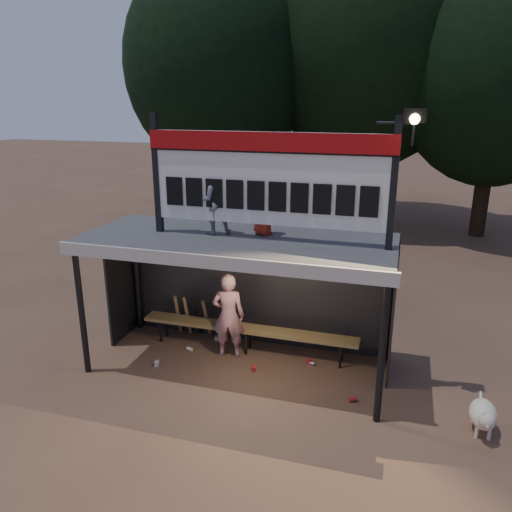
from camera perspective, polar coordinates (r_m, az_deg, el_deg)
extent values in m
plane|color=brown|center=(8.88, -2.02, -12.41)|extent=(80.00, 80.00, 0.00)
imported|color=silver|center=(8.87, -3.17, -6.81)|extent=(0.63, 0.47, 1.56)
imported|color=slate|center=(8.09, -4.80, 6.38)|extent=(0.68, 0.63, 1.11)
imported|color=#B22B1B|center=(8.04, 0.84, 5.65)|extent=(0.53, 0.51, 0.91)
cube|color=#424245|center=(8.00, -2.19, 1.75)|extent=(5.00, 2.00, 0.12)
cube|color=silver|center=(7.09, -4.81, -0.73)|extent=(5.10, 0.06, 0.20)
cylinder|color=black|center=(8.70, -19.32, -6.05)|extent=(0.10, 0.10, 2.20)
cylinder|color=black|center=(7.21, 14.22, -10.64)|extent=(0.10, 0.10, 2.20)
cylinder|color=black|center=(10.09, -13.48, -2.23)|extent=(0.10, 0.10, 2.20)
cylinder|color=black|center=(8.84, 14.82, -5.23)|extent=(0.10, 0.10, 2.20)
cube|color=black|center=(9.27, -0.13, -3.53)|extent=(5.00, 0.04, 2.20)
cube|color=black|center=(9.82, -15.13, -2.92)|extent=(0.04, 1.00, 2.20)
cube|color=black|center=(8.47, 15.39, -6.31)|extent=(0.04, 1.00, 2.20)
cylinder|color=black|center=(8.94, -0.14, 2.76)|extent=(5.00, 0.06, 0.06)
cube|color=black|center=(8.31, -11.25, 9.16)|extent=(0.10, 0.10, 1.90)
cube|color=black|center=(7.38, 15.46, 7.82)|extent=(0.10, 0.10, 1.90)
cube|color=white|center=(7.63, 1.32, 8.76)|extent=(3.80, 0.08, 1.40)
cube|color=#AE0C0E|center=(7.52, 1.25, 12.93)|extent=(3.80, 0.04, 0.28)
cube|color=black|center=(7.53, 1.23, 11.79)|extent=(3.80, 0.02, 0.03)
cube|color=black|center=(8.16, -9.29, 7.34)|extent=(0.27, 0.03, 0.45)
cube|color=black|center=(8.02, -7.08, 7.26)|extent=(0.27, 0.03, 0.45)
cube|color=black|center=(7.89, -4.80, 7.16)|extent=(0.27, 0.03, 0.45)
cube|color=black|center=(7.78, -2.44, 7.05)|extent=(0.27, 0.03, 0.45)
cube|color=black|center=(7.68, -0.02, 6.92)|extent=(0.27, 0.03, 0.45)
cube|color=black|center=(7.59, 2.46, 6.78)|extent=(0.27, 0.03, 0.45)
cube|color=black|center=(7.51, 4.99, 6.62)|extent=(0.27, 0.03, 0.45)
cube|color=black|center=(7.46, 7.56, 6.45)|extent=(0.27, 0.03, 0.45)
cube|color=black|center=(7.41, 10.17, 6.26)|extent=(0.27, 0.03, 0.45)
cube|color=black|center=(7.38, 12.80, 6.05)|extent=(0.27, 0.03, 0.45)
cylinder|color=black|center=(7.29, 15.61, 14.44)|extent=(0.50, 0.04, 0.04)
cylinder|color=black|center=(7.30, 17.52, 13.10)|extent=(0.04, 0.04, 0.30)
cube|color=black|center=(7.23, 17.71, 15.04)|extent=(0.30, 0.22, 0.18)
sphere|color=#FFD88C|center=(7.15, 17.69, 14.70)|extent=(0.14, 0.14, 0.14)
cube|color=olive|center=(9.13, -0.95, -8.31)|extent=(4.00, 0.35, 0.06)
cylinder|color=black|center=(9.73, -10.86, -8.41)|extent=(0.05, 0.05, 0.45)
cylinder|color=black|center=(9.92, -10.22, -7.84)|extent=(0.05, 0.05, 0.45)
cylinder|color=black|center=(9.13, -1.17, -9.90)|extent=(0.05, 0.05, 0.45)
cylinder|color=black|center=(9.34, -0.72, -9.25)|extent=(0.05, 0.05, 0.45)
cylinder|color=black|center=(8.83, 9.62, -11.22)|extent=(0.05, 0.05, 0.45)
cylinder|color=black|center=(9.04, 9.82, -10.50)|extent=(0.05, 0.05, 0.45)
cylinder|color=#311F15|center=(18.63, -4.06, 9.66)|extent=(0.50, 0.50, 3.74)
ellipsoid|color=black|center=(18.48, -4.32, 20.95)|extent=(6.46, 6.46, 7.48)
cylinder|color=#311F16|center=(18.99, 12.11, 10.14)|extent=(0.50, 0.50, 4.18)
ellipsoid|color=black|center=(18.92, 12.96, 22.48)|extent=(7.22, 7.22, 8.36)
cylinder|color=black|center=(18.16, 24.52, 7.57)|extent=(0.50, 0.50, 3.52)
ellipsoid|color=black|center=(17.97, 25.98, 18.38)|extent=(6.08, 6.08, 7.04)
ellipsoid|color=white|center=(7.89, 24.51, -16.11)|extent=(0.36, 0.58, 0.36)
sphere|color=silver|center=(7.61, 24.86, -16.68)|extent=(0.22, 0.22, 0.22)
cone|color=beige|center=(7.54, 24.94, -17.23)|extent=(0.10, 0.10, 0.10)
cone|color=beige|center=(7.53, 24.59, -16.12)|extent=(0.06, 0.06, 0.07)
cone|color=silver|center=(7.55, 25.37, -16.15)|extent=(0.06, 0.06, 0.07)
cylinder|color=beige|center=(7.83, 23.89, -17.90)|extent=(0.05, 0.05, 0.18)
cylinder|color=beige|center=(7.86, 25.10, -17.95)|extent=(0.05, 0.05, 0.18)
cylinder|color=beige|center=(8.13, 23.60, -16.46)|extent=(0.05, 0.05, 0.18)
cylinder|color=beige|center=(8.15, 24.76, -16.51)|extent=(0.05, 0.05, 0.18)
cylinder|color=beige|center=(8.11, 24.31, -14.54)|extent=(0.04, 0.16, 0.14)
cylinder|color=olive|center=(9.88, -8.92, -6.57)|extent=(0.08, 0.27, 0.84)
cylinder|color=olive|center=(9.80, -7.86, -6.73)|extent=(0.07, 0.30, 0.83)
cylinder|color=black|center=(9.73, -6.77, -6.88)|extent=(0.09, 0.33, 0.83)
cylinder|color=#A67B4D|center=(9.66, -5.67, -7.04)|extent=(0.07, 0.35, 0.82)
cube|color=#A81D1C|center=(8.97, 6.12, -11.91)|extent=(0.08, 0.11, 0.08)
cylinder|color=#B8B8BD|center=(8.93, 6.37, -12.07)|extent=(0.14, 0.10, 0.07)
cube|color=beige|center=(9.73, -4.41, -9.36)|extent=(0.11, 0.08, 0.08)
cylinder|color=#B2201E|center=(8.09, 11.03, -15.79)|extent=(0.14, 0.12, 0.07)
cube|color=silver|center=(9.03, -11.27, -11.95)|extent=(0.10, 0.12, 0.08)
cylinder|color=silver|center=(9.41, -7.59, -10.49)|extent=(0.13, 0.10, 0.07)
cube|color=red|center=(8.72, -0.28, -12.73)|extent=(0.11, 0.12, 0.08)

